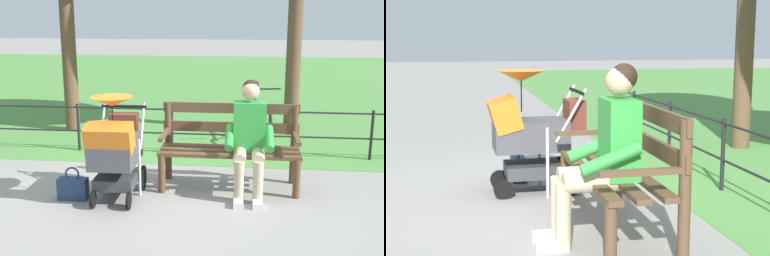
# 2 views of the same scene
# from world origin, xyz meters

# --- Properties ---
(ground_plane) EXTENTS (60.00, 60.00, 0.00)m
(ground_plane) POSITION_xyz_m (0.00, 0.00, 0.00)
(ground_plane) COLOR gray
(grass_lawn) EXTENTS (40.00, 16.00, 0.01)m
(grass_lawn) POSITION_xyz_m (0.00, -8.80, 0.00)
(grass_lawn) COLOR #518E42
(grass_lawn) RESTS_ON ground
(park_bench) EXTENTS (1.60, 0.60, 0.96)m
(park_bench) POSITION_xyz_m (-0.87, -0.12, 0.53)
(park_bench) COLOR brown
(park_bench) RESTS_ON ground
(person_on_bench) EXTENTS (0.53, 0.74, 1.28)m
(person_on_bench) POSITION_xyz_m (-1.10, 0.11, 0.68)
(person_on_bench) COLOR tan
(person_on_bench) RESTS_ON ground
(stroller) EXTENTS (0.52, 0.90, 1.15)m
(stroller) POSITION_xyz_m (0.33, 0.45, 0.59)
(stroller) COLOR black
(stroller) RESTS_ON ground
(handbag) EXTENTS (0.32, 0.14, 0.37)m
(handbag) POSITION_xyz_m (0.81, 0.51, 0.13)
(handbag) COLOR navy
(handbag) RESTS_ON ground
(park_fence) EXTENTS (8.34, 0.04, 0.70)m
(park_fence) POSITION_xyz_m (-0.29, -1.35, 0.42)
(park_fence) COLOR black
(park_fence) RESTS_ON ground
(bicycle) EXTENTS (0.51, 1.63, 0.89)m
(bicycle) POSITION_xyz_m (-1.25, -2.35, 0.36)
(bicycle) COLOR black
(bicycle) RESTS_ON ground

